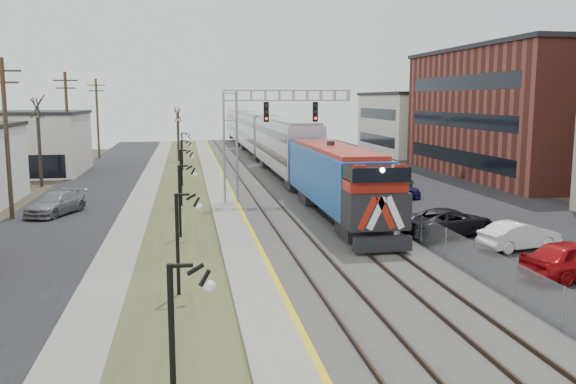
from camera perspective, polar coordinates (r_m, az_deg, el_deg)
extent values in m
plane|color=#473D2D|center=(17.13, 3.72, -17.33)|extent=(160.00, 160.00, 0.00)
cube|color=black|center=(51.15, -18.31, -0.15)|extent=(7.00, 120.00, 0.04)
cube|color=gray|center=(50.64, -13.27, 0.00)|extent=(2.00, 120.00, 0.08)
cube|color=#434927|center=(50.53, -9.88, 0.07)|extent=(4.00, 120.00, 0.06)
cube|color=gray|center=(50.58, -6.48, 0.26)|extent=(2.00, 120.00, 0.24)
cube|color=#595651|center=(51.08, -0.87, 0.37)|extent=(8.00, 120.00, 0.20)
cube|color=black|center=(54.19, 11.77, 0.58)|extent=(16.00, 120.00, 0.04)
cube|color=gold|center=(50.62, -5.49, 0.42)|extent=(0.24, 120.00, 0.01)
cube|color=#2D2119|center=(50.72, -3.95, 0.49)|extent=(0.08, 120.00, 0.15)
cube|color=#2D2119|center=(50.89, -2.27, 0.53)|extent=(0.08, 120.00, 0.15)
cube|color=#2D2119|center=(51.18, -0.04, 0.59)|extent=(0.08, 120.00, 0.15)
cube|color=#2D2119|center=(51.44, 1.60, 0.62)|extent=(0.08, 120.00, 0.15)
cube|color=#134C9D|center=(37.23, 4.70, 0.91)|extent=(3.00, 17.00, 4.25)
cube|color=black|center=(29.34, 8.83, -4.82)|extent=(2.80, 0.50, 0.70)
cube|color=#AAACB5|center=(56.96, -0.31, 4.19)|extent=(3.00, 22.00, 5.33)
cube|color=#AAACB5|center=(79.50, -2.95, 5.46)|extent=(3.00, 22.00, 5.33)
cube|color=#AAACB5|center=(102.16, -4.43, 6.17)|extent=(3.00, 22.00, 5.33)
cube|color=gray|center=(43.22, -5.40, 4.01)|extent=(1.00, 1.00, 8.00)
cube|color=gray|center=(43.55, -0.15, 9.03)|extent=(9.00, 0.80, 0.80)
cube|color=black|center=(42.90, -2.05, 7.49)|extent=(0.35, 0.25, 1.40)
cube|color=black|center=(43.49, 2.57, 7.50)|extent=(0.35, 0.25, 1.40)
cylinder|color=black|center=(14.10, -10.78, -14.48)|extent=(0.14, 0.14, 4.00)
cylinder|color=black|center=(23.63, -10.29, -4.93)|extent=(0.14, 0.14, 4.00)
cylinder|color=black|center=(33.43, -10.10, -0.92)|extent=(0.14, 0.14, 4.00)
cylinder|color=black|center=(43.33, -9.99, 1.27)|extent=(0.14, 0.14, 4.00)
cylinder|color=black|center=(53.26, -9.92, 2.64)|extent=(0.14, 0.14, 4.00)
cylinder|color=black|center=(65.21, -9.87, 3.74)|extent=(0.14, 0.14, 4.00)
cylinder|color=#4C3823|center=(41.51, -24.82, 4.44)|extent=(0.28, 0.28, 10.00)
cylinder|color=#4C3823|center=(61.01, -19.92, 5.84)|extent=(0.28, 0.28, 10.00)
cylinder|color=#4C3823|center=(80.75, -17.39, 6.54)|extent=(0.28, 0.28, 10.00)
cube|color=gray|center=(51.78, 3.72, 1.25)|extent=(0.04, 120.00, 1.60)
cube|color=beige|center=(67.42, -24.53, 4.10)|extent=(14.00, 12.00, 6.00)
cube|color=brown|center=(64.44, 22.06, 6.74)|extent=(16.00, 26.00, 12.00)
cube|color=beige|center=(86.81, 13.33, 6.17)|extent=(16.00, 18.00, 8.00)
cylinder|color=#382D23|center=(56.54, -22.21, 3.47)|extent=(0.30, 0.30, 5.95)
cylinder|color=#382D23|center=(75.15, -10.22, 4.72)|extent=(0.30, 0.30, 4.90)
imported|color=#A70C10|center=(28.42, 25.27, -5.77)|extent=(5.07, 2.82, 1.63)
imported|color=white|center=(32.71, 20.84, -3.90)|extent=(4.44, 2.34, 1.39)
imported|color=black|center=(34.78, 14.79, -2.78)|extent=(6.01, 4.29, 1.52)
imported|color=#1D164F|center=(46.95, 9.47, 0.24)|extent=(5.14, 3.34, 1.38)
imported|color=gray|center=(52.69, 9.37, 1.20)|extent=(4.61, 3.11, 1.46)
imported|color=#0D4220|center=(51.47, 8.65, 1.12)|extent=(4.96, 2.12, 1.59)
imported|color=gray|center=(42.46, -20.91, -1.06)|extent=(3.80, 5.41, 1.46)
imported|color=navy|center=(64.63, 5.78, 2.61)|extent=(4.34, 2.82, 1.37)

